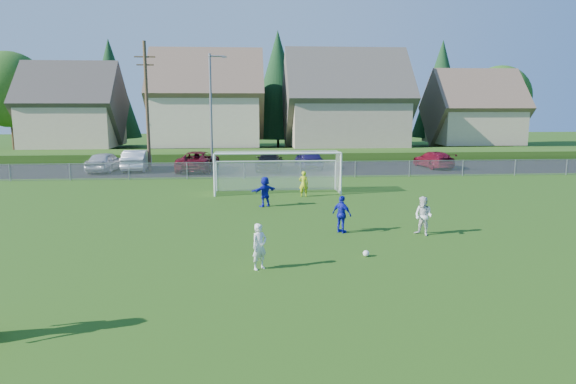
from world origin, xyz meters
name	(u,v)px	position (x,y,z in m)	size (l,w,h in m)	color
ground	(310,285)	(0.00, 0.00, 0.00)	(160.00, 160.00, 0.00)	#193D0C
asphalt_lot	(269,169)	(0.00, 27.50, 0.01)	(60.00, 60.00, 0.00)	black
grass_embankment	(266,155)	(0.00, 35.00, 0.40)	(70.00, 6.00, 0.80)	#1E420F
soccer_ball	(366,253)	(2.30, 2.70, 0.11)	(0.22, 0.22, 0.22)	white
player_white_a	(259,247)	(-1.43, 1.62, 0.75)	(0.54, 0.36, 1.49)	white
player_white_b	(423,216)	(5.25, 5.42, 0.79)	(0.76, 0.60, 1.57)	white
player_blue_a	(342,214)	(2.06, 6.09, 0.77)	(0.90, 0.38, 1.54)	#1218A8
player_blue_b	(265,191)	(-0.89, 11.85, 0.78)	(1.45, 0.46, 1.56)	#1218A8
goalkeeper	(304,184)	(1.42, 14.54, 0.73)	(0.53, 0.35, 1.47)	#B6CD18
car_a	(105,162)	(-12.85, 26.69, 0.78)	(1.84, 4.57, 1.56)	#A8ABB0
car_b	(137,160)	(-10.58, 27.40, 0.81)	(1.72, 4.93, 1.62)	white
car_c	(198,161)	(-5.62, 26.55, 0.79)	(2.61, 5.66, 1.57)	#570915
car_d	(269,162)	(-0.02, 26.25, 0.71)	(1.99, 4.90, 1.42)	black
car_e	(309,159)	(3.30, 27.55, 0.77)	(1.82, 4.53, 1.54)	#1C1751
car_g	(434,160)	(13.68, 27.12, 0.68)	(1.90, 4.67, 1.36)	maroon
soccer_goal	(277,165)	(0.00, 16.05, 1.63)	(7.42, 1.90, 2.50)	white
chainlink_fence	(272,170)	(0.00, 22.00, 0.63)	(52.06, 0.06, 1.20)	gray
streetlight	(212,109)	(-4.45, 26.00, 4.84)	(1.38, 0.18, 9.00)	slate
utility_pole	(147,105)	(-9.50, 27.00, 5.15)	(1.60, 0.26, 10.00)	#473321
houses_row	(281,84)	(1.97, 42.46, 7.33)	(53.90, 11.45, 13.27)	tan
tree_row	(270,90)	(1.04, 48.74, 6.91)	(65.98, 12.36, 13.80)	#382616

